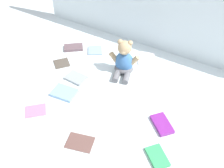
{
  "coord_description": "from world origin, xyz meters",
  "views": [
    {
      "loc": [
        0.47,
        -0.93,
        1.01
      ],
      "look_at": [
        -0.02,
        -0.1,
        0.1
      ],
      "focal_mm": 40.19,
      "sensor_mm": 36.0,
      "label": 1
    }
  ],
  "objects": [
    {
      "name": "teddy_bear",
      "position": [
        -0.07,
        0.12,
        0.08
      ],
      "size": [
        0.19,
        0.19,
        0.23
      ],
      "rotation": [
        0.0,
        0.0,
        0.3
      ],
      "color": "#3F72B2",
      "rests_on": "ground_plane"
    },
    {
      "name": "book_case_0",
      "position": [
        -0.29,
        -0.08,
        0.01
      ],
      "size": [
        0.12,
        0.09,
        0.02
      ],
      "primitive_type": "cube",
      "rotation": [
        0.0,
        0.0,
        4.67
      ],
      "color": "#929BA0",
      "rests_on": "ground_plane"
    },
    {
      "name": "book_case_8",
      "position": [
        0.34,
        -0.32,
        0.01
      ],
      "size": [
        0.14,
        0.13,
        0.02
      ],
      "primitive_type": "cube",
      "rotation": [
        0.0,
        0.0,
        4.01
      ],
      "color": "#36A760",
      "rests_on": "ground_plane"
    },
    {
      "name": "book_case_1",
      "position": [
        -0.32,
        -0.39,
        0.0
      ],
      "size": [
        0.14,
        0.13,
        0.01
      ],
      "primitive_type": "cube",
      "rotation": [
        0.0,
        0.0,
        5.47
      ],
      "color": "#B77197",
      "rests_on": "ground_plane"
    },
    {
      "name": "backdrop_drape",
      "position": [
        0.0,
        0.47,
        0.31
      ],
      "size": [
        1.8,
        0.03,
        0.62
      ],
      "primitive_type": "cube",
      "color": "silver",
      "rests_on": "ground_plane"
    },
    {
      "name": "book_case_6",
      "position": [
        -0.34,
        0.21,
        0.01
      ],
      "size": [
        0.13,
        0.13,
        0.01
      ],
      "primitive_type": "cube",
      "rotation": [
        0.0,
        0.0,
        2.16
      ],
      "color": "#86A3D0",
      "rests_on": "ground_plane"
    },
    {
      "name": "book_case_9",
      "position": [
        0.29,
        -0.14,
        0.01
      ],
      "size": [
        0.15,
        0.14,
        0.02
      ],
      "primitive_type": "cube",
      "rotation": [
        0.0,
        0.0,
        3.99
      ],
      "color": "#7E238C",
      "rests_on": "ground_plane"
    },
    {
      "name": "ground_plane",
      "position": [
        0.0,
        0.0,
        0.0
      ],
      "size": [
        3.2,
        3.2,
        0.0
      ],
      "primitive_type": "plane",
      "color": "silver"
    },
    {
      "name": "book_case_2",
      "position": [
        -0.27,
        -0.22,
        0.01
      ],
      "size": [
        0.15,
        0.11,
        0.02
      ],
      "primitive_type": "cube",
      "rotation": [
        0.0,
        0.0,
        1.69
      ],
      "color": "#83B1DF",
      "rests_on": "ground_plane"
    },
    {
      "name": "book_case_5",
      "position": [
        -0.45,
        -0.01,
        0.0
      ],
      "size": [
        0.13,
        0.13,
        0.01
      ],
      "primitive_type": "cube",
      "rotation": [
        0.0,
        0.0,
        4.03
      ],
      "color": "#4F463D",
      "rests_on": "ground_plane"
    },
    {
      "name": "book_case_7",
      "position": [
        -0.0,
        0.31,
        0.01
      ],
      "size": [
        0.13,
        0.16,
        0.01
      ],
      "primitive_type": "cube",
      "rotation": [
        0.0,
        0.0,
        0.3
      ],
      "color": "white",
      "rests_on": "ground_plane"
    },
    {
      "name": "book_case_4",
      "position": [
        0.0,
        -0.43,
        0.0
      ],
      "size": [
        0.15,
        0.12,
        0.01
      ],
      "primitive_type": "cube",
      "rotation": [
        0.0,
        0.0,
        1.85
      ],
      "color": "brown",
      "rests_on": "ground_plane"
    },
    {
      "name": "book_case_3",
      "position": [
        -0.49,
        0.16,
        0.01
      ],
      "size": [
        0.15,
        0.14,
        0.02
      ],
      "primitive_type": "cube",
      "rotation": [
        0.0,
        0.0,
        2.24
      ],
      "color": "#5D474D",
      "rests_on": "ground_plane"
    }
  ]
}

